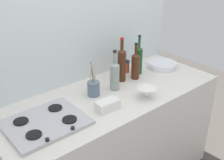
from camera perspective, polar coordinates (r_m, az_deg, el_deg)
counter_block at (r=2.36m, az=-0.00°, el=-12.56°), size 1.80×0.70×0.90m
backsplash_panel at (r=2.24m, az=-6.39°, el=9.53°), size 1.90×0.06×2.58m
stovetop_hob at (r=1.81m, az=-13.49°, el=-8.50°), size 0.49×0.40×0.04m
plate_stack at (r=2.59m, az=10.21°, el=3.05°), size 0.27×0.26×0.05m
wine_bottle_leftmost at (r=2.41m, az=5.49°, el=4.23°), size 0.06×0.06×0.35m
wine_bottle_mid_left at (r=2.31m, az=4.84°, el=3.05°), size 0.07×0.07×0.31m
wine_bottle_mid_right at (r=2.12m, az=0.56°, el=1.04°), size 0.07×0.07×0.32m
wine_bottle_rightmost at (r=2.26m, az=2.00°, el=3.31°), size 0.07×0.07×0.37m
mixing_bowl at (r=2.05m, az=7.11°, el=-2.52°), size 0.14×0.14×0.08m
butter_dish at (r=1.90m, az=-0.92°, el=-5.16°), size 0.17×0.10×0.07m
utensil_crock at (r=2.07m, az=-3.82°, el=-1.59°), size 0.09×0.09×0.32m
condiment_jar_front at (r=2.45m, az=2.99°, el=2.82°), size 0.05×0.05×0.11m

